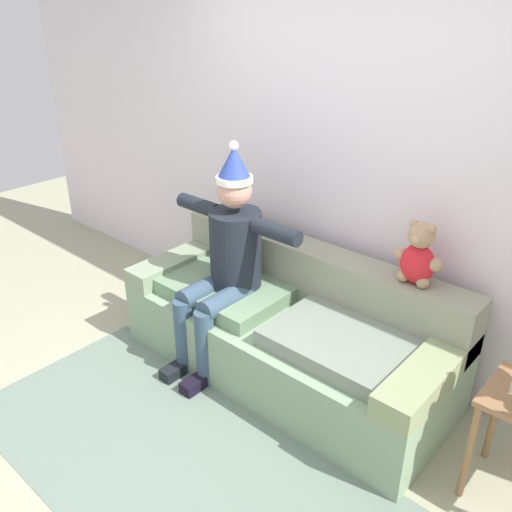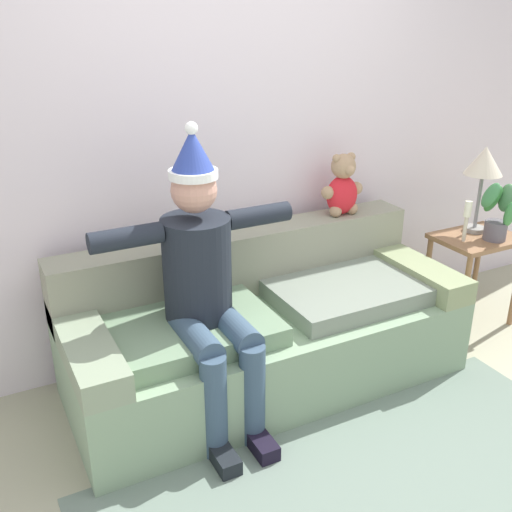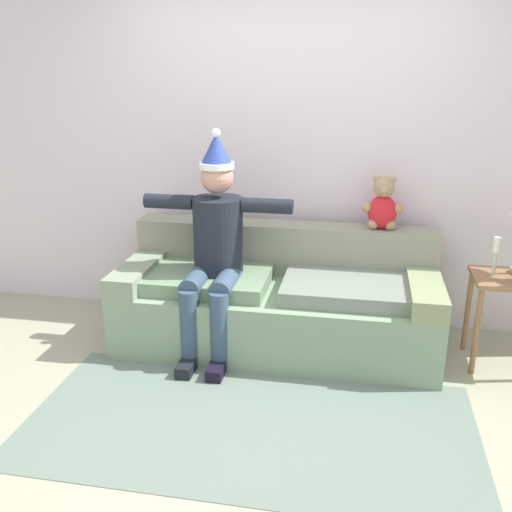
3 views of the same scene
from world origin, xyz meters
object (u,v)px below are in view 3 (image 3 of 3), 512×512
person_seated (215,243)px  candle_tall (496,251)px  teddy_bear (383,205)px  couch (278,300)px

person_seated → candle_tall: person_seated is taller
teddy_bear → candle_tall: 0.81m
person_seated → candle_tall: (1.80, 0.08, 0.03)m
teddy_bear → candle_tall: size_ratio=1.44×
couch → candle_tall: (1.39, -0.08, 0.47)m
couch → teddy_bear: size_ratio=5.73×
teddy_bear → couch: bearing=-158.1°
person_seated → teddy_bear: bearing=21.8°
teddy_bear → candle_tall: (0.70, -0.35, -0.18)m
candle_tall → couch: bearing=176.8°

